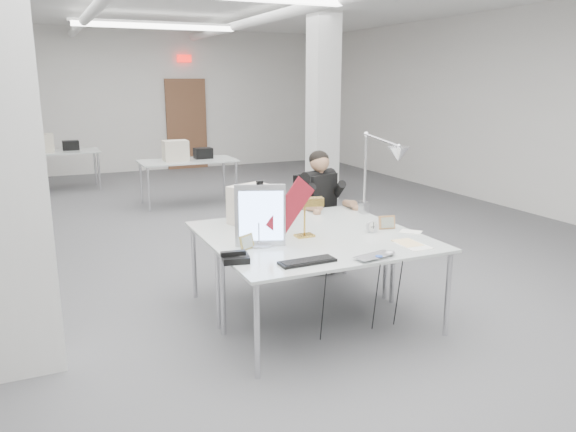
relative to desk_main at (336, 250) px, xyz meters
name	(u,v)px	position (x,y,z in m)	size (l,w,h in m)	color
room_shell	(232,113)	(0.04, 2.63, 0.95)	(10.04, 14.04, 3.24)	#515154
desk_main	(336,250)	(0.00, 0.00, 0.00)	(1.80, 0.90, 0.03)	silver
desk_second	(290,224)	(0.00, 0.90, 0.00)	(1.80, 0.90, 0.03)	silver
bg_desk_a	(188,161)	(0.20, 5.50, 0.00)	(1.60, 0.80, 0.03)	silver
bg_desk_b	(55,152)	(-1.80, 7.70, 0.00)	(1.60, 0.80, 0.03)	silver
office_chair	(317,225)	(0.63, 1.57, -0.23)	(0.50, 0.50, 1.03)	black
seated_person	(319,191)	(0.63, 1.52, 0.16)	(0.51, 0.64, 0.96)	black
monitor	(260,215)	(-0.53, 0.32, 0.27)	(0.41, 0.04, 0.51)	#BBBBC0
pennant	(291,207)	(-0.27, 0.29, 0.32)	(0.48, 0.01, 0.20)	maroon
keyboard	(307,262)	(-0.38, -0.24, 0.02)	(0.43, 0.14, 0.02)	black
laptop	(379,258)	(0.15, -0.40, 0.03)	(0.33, 0.21, 0.03)	#AAAAAF
mouse	(390,253)	(0.30, -0.33, 0.03)	(0.09, 0.06, 0.03)	#B8B8BD
bankers_lamp	(305,218)	(-0.08, 0.42, 0.18)	(0.29, 0.12, 0.33)	gold
desk_phone	(236,259)	(-0.85, 0.01, 0.04)	(0.20, 0.18, 0.05)	black
picture_frame_left	(247,242)	(-0.66, 0.27, 0.07)	(0.15, 0.01, 0.12)	#A08A45
picture_frame_right	(387,222)	(0.72, 0.34, 0.07)	(0.16, 0.01, 0.12)	#B8804F
desk_clock	(372,227)	(0.53, 0.29, 0.06)	(0.11, 0.11, 0.03)	silver
paper_stack_a	(413,245)	(0.61, -0.20, 0.02)	(0.20, 0.29, 0.01)	white
paper_stack_b	(408,243)	(0.61, -0.12, 0.02)	(0.17, 0.24, 0.01)	#FFDB98
paper_stack_c	(411,232)	(0.85, 0.16, 0.02)	(0.18, 0.13, 0.01)	white
beige_monitor	(254,205)	(-0.32, 1.01, 0.19)	(0.38, 0.36, 0.36)	beige
architect_lamp	(379,172)	(0.85, 0.70, 0.47)	(0.24, 0.71, 0.92)	silver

